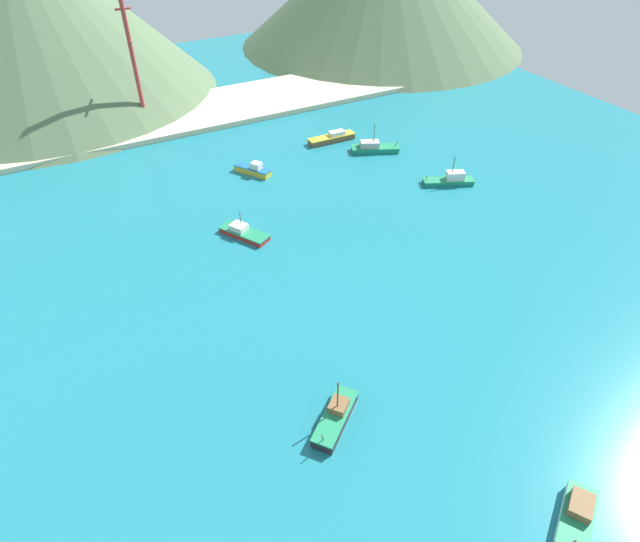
# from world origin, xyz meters

# --- Properties ---
(ground) EXTENTS (260.00, 280.00, 0.50)m
(ground) POSITION_xyz_m (0.00, 30.00, -0.25)
(ground) COLOR teal
(fishing_boat_0) EXTENTS (10.99, 2.83, 2.17)m
(fishing_boat_0) POSITION_xyz_m (56.06, 78.38, 0.80)
(fishing_boat_0) COLOR brown
(fishing_boat_0) RESTS_ON ground
(fishing_boat_1) EXTENTS (10.59, 7.10, 6.27)m
(fishing_boat_1) POSITION_xyz_m (61.43, 69.66, 0.86)
(fishing_boat_1) COLOR #198466
(fishing_boat_1) RESTS_ON ground
(fishing_boat_2) EXTENTS (10.05, 6.50, 5.78)m
(fishing_boat_2) POSITION_xyz_m (66.74, 50.54, 0.89)
(fishing_boat_2) COLOR #198466
(fishing_boat_2) RESTS_ON ground
(fishing_boat_4) EXTENTS (8.22, 7.27, 6.31)m
(fishing_boat_4) POSITION_xyz_m (19.49, 13.12, 0.86)
(fishing_boat_4) COLOR #232328
(fishing_boat_4) RESTS_ON ground
(fishing_boat_6) EXTENTS (7.77, 6.29, 2.89)m
(fishing_boat_6) POSITION_xyz_m (34.27, -8.15, 0.92)
(fishing_boat_6) COLOR silver
(fishing_boat_6) RESTS_ON ground
(fishing_boat_8) EXTENTS (6.08, 7.83, 2.59)m
(fishing_boat_8) POSITION_xyz_m (34.63, 72.81, 0.87)
(fishing_boat_8) COLOR gold
(fishing_boat_8) RESTS_ON ground
(fishing_boat_9) EXTENTS (6.95, 9.26, 4.67)m
(fishing_boat_9) POSITION_xyz_m (24.47, 53.15, 0.67)
(fishing_boat_9) COLOR red
(fishing_boat_9) RESTS_ON ground
(beach_strip) EXTENTS (247.00, 23.73, 1.20)m
(beach_strip) POSITION_xyz_m (0.00, 108.13, 0.60)
(beach_strip) COLOR beige
(beach_strip) RESTS_ON ground
(hill_central) EXTENTS (87.03, 87.03, 41.86)m
(hill_central) POSITION_xyz_m (4.43, 138.46, 20.93)
(hill_central) COLOR #56704C
(hill_central) RESTS_ON ground
(radio_tower) EXTENTS (3.15, 2.52, 31.48)m
(radio_tower) POSITION_xyz_m (21.40, 104.96, 16.06)
(radio_tower) COLOR #B7332D
(radio_tower) RESTS_ON ground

